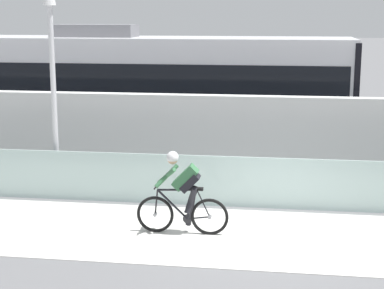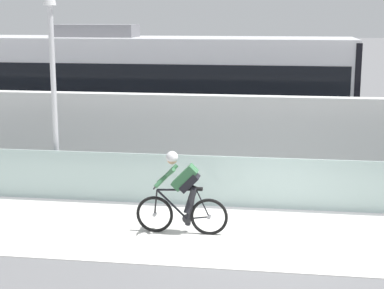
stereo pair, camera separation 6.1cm
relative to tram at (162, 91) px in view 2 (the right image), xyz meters
name	(u,v)px [view 2 (the right image)]	position (x,y,z in m)	size (l,w,h in m)	color
ground_plane	(259,237)	(3.19, -6.85, -1.89)	(200.00, 200.00, 0.00)	slate
bike_path_deck	(259,237)	(3.19, -6.85, -1.89)	(32.00, 3.20, 0.01)	silver
glass_parapet	(263,183)	(3.19, -5.00, -1.33)	(32.00, 0.05, 1.12)	#ADC6C1
concrete_barrier_wall	(267,142)	(3.19, -3.20, -0.79)	(32.00, 0.36, 2.20)	silver
tram_rail_near	(268,162)	(3.19, -0.72, -1.89)	(32.00, 0.08, 0.01)	#595654
tram_rail_far	(270,151)	(3.19, 0.72, -1.89)	(32.00, 0.08, 0.01)	#595654
tram	(162,91)	(0.00, 0.00, 0.00)	(11.06, 2.54, 3.81)	silver
cyclist_on_bike	(182,194)	(1.72, -6.85, -1.11)	(1.77, 0.58, 1.61)	black
lamp_post_antenna	(52,52)	(-1.55, -4.70, 1.40)	(0.28, 0.28, 5.20)	gray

